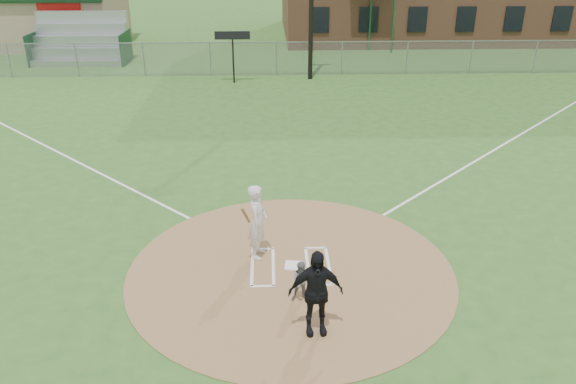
{
  "coord_description": "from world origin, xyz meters",
  "views": [
    {
      "loc": [
        -0.51,
        -12.33,
        7.92
      ],
      "look_at": [
        0.0,
        2.0,
        1.3
      ],
      "focal_mm": 35.0,
      "sensor_mm": 36.0,
      "label": 1
    }
  ],
  "objects_px": {
    "home_plate": "(294,265)",
    "catcher": "(302,282)",
    "umpire": "(316,293)",
    "batter_at_plate": "(258,221)"
  },
  "relations": [
    {
      "from": "umpire",
      "to": "catcher",
      "type": "bearing_deg",
      "value": 96.94
    },
    {
      "from": "catcher",
      "to": "batter_at_plate",
      "type": "distance_m",
      "value": 2.37
    },
    {
      "from": "catcher",
      "to": "umpire",
      "type": "xyz_separation_m",
      "value": [
        0.21,
        -1.15,
        0.49
      ]
    },
    {
      "from": "umpire",
      "to": "batter_at_plate",
      "type": "bearing_deg",
      "value": 107.92
    },
    {
      "from": "home_plate",
      "to": "batter_at_plate",
      "type": "distance_m",
      "value": 1.48
    },
    {
      "from": "home_plate",
      "to": "catcher",
      "type": "relative_size",
      "value": 0.44
    },
    {
      "from": "batter_at_plate",
      "to": "catcher",
      "type": "bearing_deg",
      "value": -63.01
    },
    {
      "from": "home_plate",
      "to": "catcher",
      "type": "distance_m",
      "value": 1.58
    },
    {
      "from": "home_plate",
      "to": "umpire",
      "type": "distance_m",
      "value": 2.84
    },
    {
      "from": "umpire",
      "to": "batter_at_plate",
      "type": "height_order",
      "value": "batter_at_plate"
    }
  ]
}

